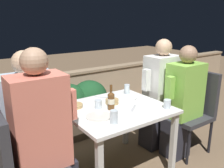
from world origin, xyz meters
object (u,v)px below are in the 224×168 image
chair_right_near (193,104)px  chair_right_far (171,98)px  chair_left_near (18,161)px  person_coral_top (45,137)px  person_white_polo (159,94)px  potted_plant (156,86)px  beer_bottle (111,100)px  person_blue_shirt (34,126)px  person_green_blouse (182,102)px  chair_left_far (9,142)px

chair_right_near → chair_right_far: size_ratio=1.00×
chair_left_near → person_coral_top: 0.24m
chair_left_near → chair_right_far: 1.93m
chair_left_near → person_white_polo: size_ratio=0.73×
chair_right_far → potted_plant: bearing=56.7°
chair_right_far → beer_bottle: 1.05m
person_blue_shirt → chair_right_near: person_blue_shirt is taller
chair_left_near → person_green_blouse: bearing=-0.3°
person_green_blouse → potted_plant: bearing=58.4°
beer_bottle → chair_right_near: bearing=-7.8°
person_coral_top → person_green_blouse: (1.55, -0.01, -0.05)m
person_coral_top → chair_right_far: 1.73m
chair_left_far → person_white_polo: size_ratio=0.73×
chair_right_far → chair_left_far: bearing=179.5°
person_white_polo → beer_bottle: size_ratio=5.48×
person_green_blouse → person_white_polo: bearing=100.5°
chair_right_near → chair_left_near: bearing=179.7°
person_green_blouse → potted_plant: (0.61, 0.99, -0.15)m
person_white_polo → potted_plant: size_ratio=1.65×
person_green_blouse → beer_bottle: person_green_blouse is taller
chair_right_far → beer_bottle: size_ratio=3.99×
beer_bottle → potted_plant: bearing=29.9°
chair_left_far → chair_right_far: 1.90m
chair_left_near → chair_right_near: bearing=-0.3°
person_blue_shirt → person_green_blouse: person_blue_shirt is taller
chair_right_far → person_white_polo: size_ratio=0.73×
chair_right_far → potted_plant: chair_right_far is taller
chair_left_near → person_green_blouse: 1.76m
chair_right_near → chair_left_far: bearing=170.9°
person_white_polo → beer_bottle: 0.83m
person_blue_shirt → person_white_polo: 1.48m
chair_left_far → chair_right_far: bearing=-0.5°
chair_right_near → beer_bottle: size_ratio=3.99×
person_coral_top → person_white_polo: (1.50, 0.29, -0.02)m
chair_left_near → person_blue_shirt: 0.38m
person_coral_top → chair_right_near: 1.76m
person_coral_top → person_white_polo: 1.52m
beer_bottle → person_blue_shirt: bearing=166.1°
chair_left_near → chair_left_far: bearing=88.1°
person_blue_shirt → potted_plant: 2.26m
potted_plant → chair_left_far: bearing=-164.0°
chair_left_far → person_green_blouse: bearing=-10.2°
person_blue_shirt → person_white_polo: bearing=-0.7°
person_green_blouse → person_blue_shirt: bearing=168.4°
chair_left_far → person_white_polo: bearing=-0.6°
chair_left_far → beer_bottle: bearing=-10.7°
chair_left_near → chair_left_far: same height
person_blue_shirt → chair_right_near: bearing=-10.2°
person_green_blouse → person_white_polo: person_white_polo is taller
potted_plant → chair_left_near: bearing=-157.5°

